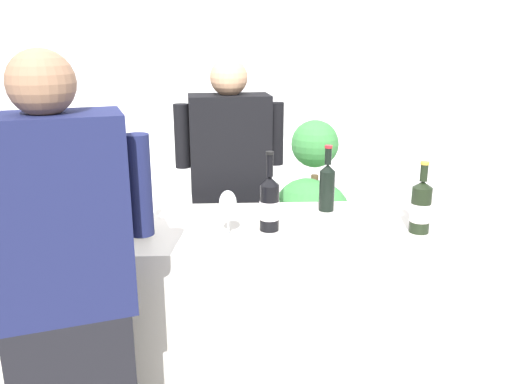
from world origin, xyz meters
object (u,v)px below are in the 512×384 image
(wine_bottle_6, at_px, (269,203))
(wine_glass, at_px, (228,205))
(person_server, at_px, (231,215))
(potted_shrub, at_px, (312,212))
(wine_bottle_1, at_px, (72,202))
(wine_bottle_3, at_px, (421,207))
(wine_bottle_5, at_px, (327,185))
(person_guest, at_px, (69,327))
(wine_bottle_0, at_px, (139,207))
(wine_bottle_4, at_px, (97,211))

(wine_bottle_6, height_order, wine_glass, wine_bottle_6)
(person_server, xyz_separation_m, potted_shrub, (0.55, 0.52, -0.17))
(wine_bottle_1, height_order, wine_glass, wine_bottle_1)
(person_server, bearing_deg, wine_bottle_3, -42.76)
(wine_glass, xyz_separation_m, person_server, (0.01, 0.74, -0.30))
(wine_bottle_5, bearing_deg, potted_shrub, 84.36)
(person_guest, bearing_deg, potted_shrub, 57.81)
(wine_bottle_0, bearing_deg, person_guest, -107.94)
(person_server, bearing_deg, wine_bottle_6, -76.40)
(wine_bottle_1, distance_m, wine_bottle_4, 0.17)
(wine_bottle_3, height_order, potted_shrub, wine_bottle_3)
(wine_bottle_1, relative_size, wine_bottle_6, 0.99)
(person_server, height_order, person_guest, person_guest)
(wine_bottle_3, bearing_deg, potted_shrub, 101.06)
(wine_bottle_3, bearing_deg, wine_bottle_6, 174.81)
(wine_bottle_4, height_order, person_guest, person_guest)
(wine_bottle_0, distance_m, wine_glass, 0.37)
(wine_bottle_1, xyz_separation_m, person_guest, (0.13, -0.58, -0.25))
(wine_bottle_4, bearing_deg, wine_bottle_5, 17.36)
(wine_bottle_0, xyz_separation_m, wine_glass, (0.36, -0.04, 0.02))
(wine_bottle_1, height_order, person_guest, person_guest)
(wine_bottle_4, bearing_deg, potted_shrub, 49.13)
(wine_bottle_6, height_order, potted_shrub, wine_bottle_6)
(wine_bottle_4, xyz_separation_m, person_guest, (0.00, -0.47, -0.25))
(person_server, distance_m, person_guest, 1.31)
(wine_bottle_5, height_order, person_guest, person_guest)
(person_guest, xyz_separation_m, potted_shrub, (1.08, 1.72, -0.20))
(wine_bottle_4, distance_m, person_guest, 0.53)
(wine_bottle_6, relative_size, wine_glass, 1.72)
(wine_bottle_6, distance_m, person_guest, 0.91)
(wine_bottle_5, xyz_separation_m, potted_shrub, (0.09, 0.94, -0.45))
(person_server, bearing_deg, wine_bottle_0, -118.12)
(wine_bottle_6, xyz_separation_m, person_guest, (-0.70, -0.53, -0.25))
(wine_bottle_3, height_order, wine_bottle_4, wine_bottle_4)
(wine_bottle_3, distance_m, wine_bottle_4, 1.32)
(wine_bottle_6, bearing_deg, wine_bottle_3, -5.19)
(wine_bottle_0, height_order, wine_bottle_1, wine_bottle_0)
(wine_bottle_4, height_order, person_server, person_server)
(wine_bottle_3, relative_size, wine_glass, 1.54)
(wine_bottle_0, relative_size, wine_bottle_4, 1.09)
(wine_bottle_1, xyz_separation_m, wine_bottle_5, (1.12, 0.20, 0.00))
(wine_bottle_1, distance_m, wine_bottle_3, 1.46)
(person_server, bearing_deg, wine_glass, -90.82)
(wine_bottle_0, distance_m, wine_bottle_3, 1.16)
(wine_bottle_3, bearing_deg, person_guest, -160.47)
(wine_bottle_1, bearing_deg, person_server, 43.16)
(wine_bottle_1, relative_size, potted_shrub, 0.27)
(person_guest, bearing_deg, wine_glass, 41.00)
(wine_bottle_6, height_order, person_server, person_server)
(wine_bottle_0, distance_m, wine_bottle_4, 0.17)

